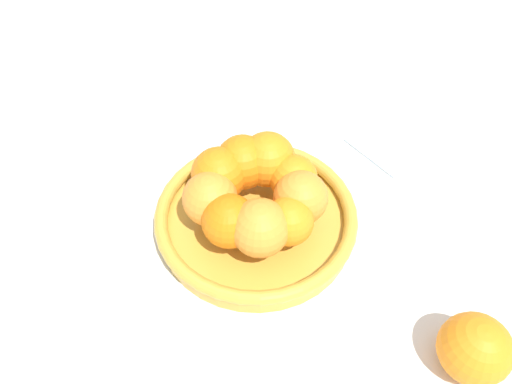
% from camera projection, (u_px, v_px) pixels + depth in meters
% --- Properties ---
extents(ground_plane, '(4.00, 4.00, 0.00)m').
position_uv_depth(ground_plane, '(256.00, 227.00, 0.72)').
color(ground_plane, silver).
extents(fruit_bowl, '(0.28, 0.28, 0.04)m').
position_uv_depth(fruit_bowl, '(256.00, 218.00, 0.71)').
color(fruit_bowl, gold).
rests_on(fruit_bowl, ground_plane).
extents(orange_pile, '(0.19, 0.19, 0.08)m').
position_uv_depth(orange_pile, '(254.00, 190.00, 0.67)').
color(orange_pile, orange).
rests_on(orange_pile, fruit_bowl).
extents(stray_orange, '(0.08, 0.08, 0.08)m').
position_uv_depth(stray_orange, '(475.00, 349.00, 0.56)').
color(stray_orange, orange).
rests_on(stray_orange, ground_plane).
extents(napkin_folded, '(0.13, 0.13, 0.01)m').
position_uv_depth(napkin_folded, '(391.00, 143.00, 0.83)').
color(napkin_folded, silver).
rests_on(napkin_folded, ground_plane).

